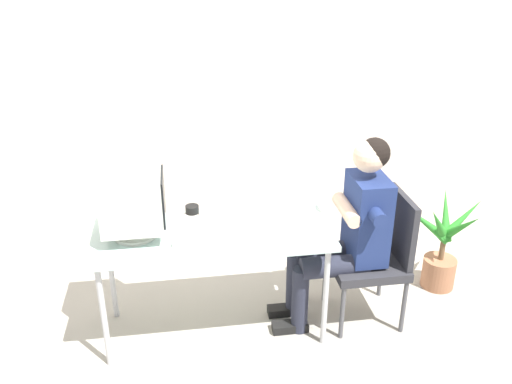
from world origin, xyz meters
The scene contains 9 objects.
ground_plane centered at (0.00, 0.00, 0.00)m, with size 12.00×12.00×0.00m, color #9E998E.
wall_back centered at (0.30, 1.40, 1.50)m, with size 8.00×0.10×3.00m, color beige.
desk centered at (0.00, 0.00, 0.69)m, with size 1.46×0.60×0.74m.
crt_monitor centered at (-0.46, 0.01, 0.99)m, with size 0.37×0.36×0.43m.
keyboard centered at (-0.15, 0.04, 0.76)m, with size 0.19×0.41×0.03m.
office_chair centered at (1.08, 0.00, 0.50)m, with size 0.48×0.48×0.90m.
person_seated centered at (0.87, 0.00, 0.70)m, with size 0.73×0.54×1.30m.
potted_plant centered at (1.69, 0.26, 0.32)m, with size 0.61×0.55×0.74m.
desk_mug centered at (-0.11, 0.21, 0.78)m, with size 0.09×0.10×0.08m.
Camera 1 is at (-0.17, -2.93, 2.36)m, focal length 38.07 mm.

